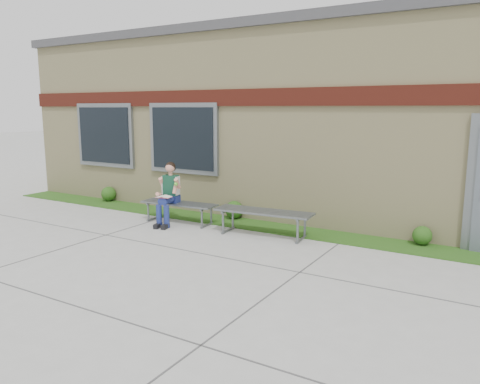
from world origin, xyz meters
The scene contains 9 objects.
ground centered at (0.00, 0.00, 0.00)m, with size 80.00×80.00×0.00m, color #9E9E99.
grass_strip centered at (0.00, 2.60, 0.01)m, with size 16.00×0.80×0.02m, color #1B4713.
school_building centered at (0.00, 5.99, 2.10)m, with size 16.20×6.22×4.20m.
bench_left centered at (-2.40, 2.00, 0.33)m, with size 1.70×0.58×0.43m.
bench_right centered at (-0.40, 2.00, 0.38)m, with size 1.91×0.68×0.49m.
girl centered at (-2.53, 1.81, 0.67)m, with size 0.52×0.80×1.29m.
shrub_west centered at (-5.37, 2.85, 0.21)m, with size 0.37×0.37×0.37m, color #1B4713.
shrub_mid centered at (-1.57, 2.85, 0.21)m, with size 0.39×0.39×0.39m, color #1B4713.
shrub_east centered at (2.29, 2.85, 0.19)m, with size 0.33×0.33×0.33m, color #1B4713.
Camera 1 is at (3.60, -5.58, 2.38)m, focal length 35.00 mm.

